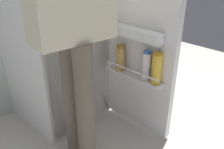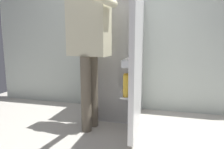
{
  "view_description": "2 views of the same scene",
  "coord_description": "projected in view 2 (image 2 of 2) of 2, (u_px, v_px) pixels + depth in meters",
  "views": [
    {
      "loc": [
        -1.05,
        -1.09,
        1.35
      ],
      "look_at": [
        0.05,
        -0.04,
        0.58
      ],
      "focal_mm": 39.42,
      "sensor_mm": 36.0,
      "label": 1
    },
    {
      "loc": [
        0.64,
        -2.2,
        1.05
      ],
      "look_at": [
        0.07,
        -0.01,
        0.68
      ],
      "focal_mm": 32.82,
      "sensor_mm": 36.0,
      "label": 2
    }
  ],
  "objects": [
    {
      "name": "kitchen_wall",
      "position": [
        124.0,
        24.0,
        3.12
      ],
      "size": [
        4.4,
        0.1,
        2.62
      ],
      "primitive_type": "cube",
      "color": "beige",
      "rests_on": "ground_plane"
    },
    {
      "name": "refrigerator",
      "position": [
        119.0,
        59.0,
        2.79
      ],
      "size": [
        0.68,
        1.25,
        1.6
      ],
      "color": "white",
      "rests_on": "ground_plane"
    },
    {
      "name": "ground_plane",
      "position": [
        107.0,
        130.0,
        2.43
      ],
      "size": [
        5.1,
        5.1,
        0.0
      ],
      "primitive_type": "plane",
      "color": "#B7B2A8"
    },
    {
      "name": "person",
      "position": [
        89.0,
        39.0,
        2.33
      ],
      "size": [
        0.59,
        0.85,
        1.76
      ],
      "color": "#665B4C",
      "rests_on": "ground_plane"
    }
  ]
}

